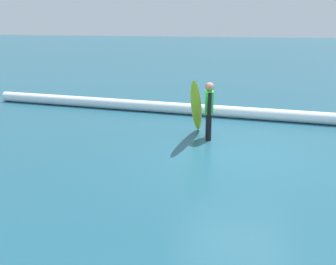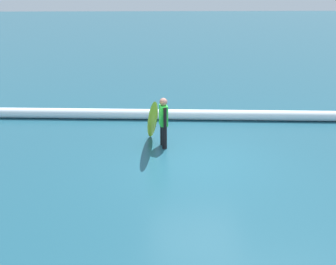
% 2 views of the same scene
% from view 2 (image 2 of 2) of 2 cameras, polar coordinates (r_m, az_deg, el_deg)
% --- Properties ---
extents(ground_plane, '(135.71, 135.71, 0.00)m').
position_cam_2_polar(ground_plane, '(10.34, 4.18, -4.08)').
color(ground_plane, '#1C4E60').
extents(surfer, '(0.26, 0.56, 1.45)m').
position_cam_2_polar(surfer, '(10.89, -0.67, 1.85)').
color(surfer, black).
rests_on(surfer, ground_plane).
extents(surfboard, '(0.41, 1.75, 1.65)m').
position_cam_2_polar(surfboard, '(10.83, -2.31, 1.74)').
color(surfboard, yellow).
rests_on(surfboard, ground_plane).
extents(wave_crest_foreground, '(21.96, 1.95, 0.36)m').
position_cam_2_polar(wave_crest_foreground, '(13.59, 11.29, 2.52)').
color(wave_crest_foreground, white).
rests_on(wave_crest_foreground, ground_plane).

